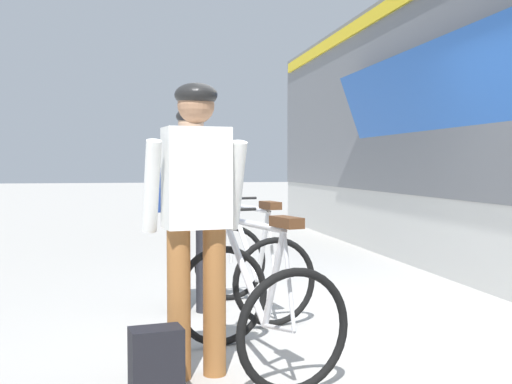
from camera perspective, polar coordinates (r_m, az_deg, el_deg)
The scene contains 6 objects.
ground_plane at distance 5.16m, azimuth 8.21°, elevation -11.83°, with size 80.00×80.00×0.00m, color #A09E99.
cyclist_near_in_white at distance 3.68m, azimuth -5.55°, elevation -0.97°, with size 0.64×0.37×1.76m.
cyclist_far_in_blue at distance 5.29m, azimuth -6.03°, elevation 0.09°, with size 0.64×0.37×1.76m.
bicycle_near_silver at distance 3.93m, azimuth -0.16°, elevation -10.36°, with size 0.96×1.22×0.99m.
bicycle_far_white at distance 5.35m, azimuth -0.46°, elevation -6.89°, with size 0.90×1.19×0.99m.
backpack_on_platform at distance 3.49m, azimuth -9.23°, elevation -15.50°, with size 0.28×0.18×0.40m, color black.
Camera 1 is at (-1.67, -4.71, 1.28)m, focal length 43.17 mm.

